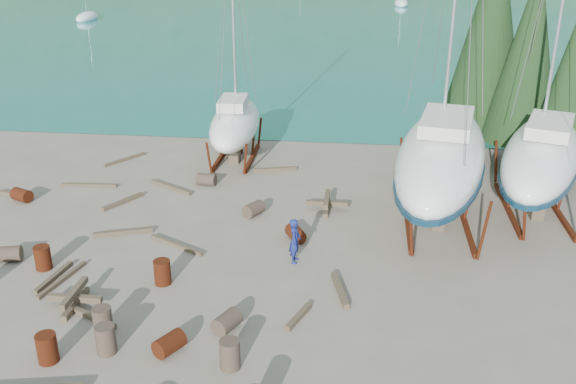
# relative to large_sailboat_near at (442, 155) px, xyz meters

# --- Properties ---
(ground) EXTENTS (600.00, 600.00, 0.00)m
(ground) POSITION_rel_large_sailboat_near_xyz_m (-8.06, -5.28, -2.91)
(ground) COLOR #6C6755
(ground) RESTS_ON ground
(cypress_near_right) EXTENTS (3.60, 3.60, 10.00)m
(cypress_near_right) POSITION_rel_large_sailboat_near_xyz_m (4.44, 6.72, 2.88)
(cypress_near_right) COLOR black
(cypress_near_right) RESTS_ON ground
(cypress_mid_right) EXTENTS (3.06, 3.06, 8.50)m
(cypress_mid_right) POSITION_rel_large_sailboat_near_xyz_m (5.94, 4.72, 2.01)
(cypress_mid_right) COLOR black
(cypress_mid_right) RESTS_ON ground
(cypress_back_left) EXTENTS (4.14, 4.14, 11.50)m
(cypress_back_left) POSITION_rel_large_sailboat_near_xyz_m (2.94, 8.72, 3.75)
(cypress_back_left) COLOR black
(cypress_back_left) RESTS_ON ground
(moored_boat_left) EXTENTS (2.00, 5.00, 6.05)m
(moored_boat_left) POSITION_rel_large_sailboat_near_xyz_m (-38.06, 54.72, -2.52)
(moored_boat_left) COLOR white
(moored_boat_left) RESTS_ON ground
(moored_boat_mid) EXTENTS (2.00, 5.00, 6.05)m
(moored_boat_mid) POSITION_rel_large_sailboat_near_xyz_m (1.94, 74.72, -2.52)
(moored_boat_mid) COLOR white
(moored_boat_mid) RESTS_ON ground
(large_sailboat_near) EXTENTS (5.43, 11.90, 18.08)m
(large_sailboat_near) POSITION_rel_large_sailboat_near_xyz_m (0.00, 0.00, 0.00)
(large_sailboat_near) COLOR white
(large_sailboat_near) RESTS_ON ground
(large_sailboat_far) EXTENTS (6.06, 10.46, 15.91)m
(large_sailboat_far) POSITION_rel_large_sailboat_near_xyz_m (4.22, 1.37, -0.31)
(large_sailboat_far) COLOR white
(large_sailboat_far) RESTS_ON ground
(small_sailboat_shore) EXTENTS (2.70, 7.59, 11.97)m
(small_sailboat_shore) POSITION_rel_large_sailboat_near_xyz_m (-9.65, 6.42, -0.94)
(small_sailboat_shore) COLOR white
(small_sailboat_shore) RESTS_ON ground
(worker) EXTENTS (0.42, 0.63, 1.71)m
(worker) POSITION_rel_large_sailboat_near_xyz_m (-5.44, -4.07, -2.06)
(worker) COLOR navy
(worker) RESTS_ON ground
(drum_1) EXTENTS (0.91, 1.05, 0.58)m
(drum_1) POSITION_rel_large_sailboat_near_xyz_m (-7.03, -8.56, -2.62)
(drum_1) COLOR #2D2823
(drum_1) RESTS_ON ground
(drum_2) EXTENTS (1.04, 0.88, 0.58)m
(drum_2) POSITION_rel_large_sailboat_near_xyz_m (-18.08, -0.01, -2.62)
(drum_2) COLOR #57190E
(drum_2) RESTS_ON ground
(drum_4) EXTENTS (1.03, 0.86, 0.58)m
(drum_4) POSITION_rel_large_sailboat_near_xyz_m (-9.93, 7.27, -2.62)
(drum_4) COLOR #57190E
(drum_4) RESTS_ON ground
(drum_5) EXTENTS (0.58, 0.58, 0.88)m
(drum_5) POSITION_rel_large_sailboat_near_xyz_m (-10.26, -10.04, -2.47)
(drum_5) COLOR #2D2823
(drum_5) RESTS_ON ground
(drum_6) EXTENTS (0.92, 1.05, 0.58)m
(drum_6) POSITION_rel_large_sailboat_near_xyz_m (-5.59, -2.38, -2.62)
(drum_6) COLOR #57190E
(drum_6) RESTS_ON ground
(drum_8) EXTENTS (0.58, 0.58, 0.88)m
(drum_8) POSITION_rel_large_sailboat_near_xyz_m (-14.31, -5.64, -2.47)
(drum_8) COLOR #57190E
(drum_8) RESTS_ON ground
(drum_9) EXTENTS (0.94, 0.68, 0.58)m
(drum_9) POSITION_rel_large_sailboat_near_xyz_m (-10.36, 2.78, -2.62)
(drum_9) COLOR #2D2823
(drum_9) RESTS_ON ground
(drum_10) EXTENTS (0.58, 0.58, 0.88)m
(drum_10) POSITION_rel_large_sailboat_near_xyz_m (-11.74, -10.63, -2.47)
(drum_10) COLOR #57190E
(drum_10) RESTS_ON ground
(drum_11) EXTENTS (0.96, 1.05, 0.58)m
(drum_11) POSITION_rel_large_sailboat_near_xyz_m (-7.59, -0.31, -2.62)
(drum_11) COLOR #2D2823
(drum_11) RESTS_ON ground
(drum_12) EXTENTS (0.95, 1.05, 0.58)m
(drum_12) POSITION_rel_large_sailboat_near_xyz_m (-8.46, -9.83, -2.62)
(drum_12) COLOR #57190E
(drum_12) RESTS_ON ground
(drum_14) EXTENTS (0.58, 0.58, 0.88)m
(drum_14) POSITION_rel_large_sailboat_near_xyz_m (-9.78, -6.14, -2.47)
(drum_14) COLOR #57190E
(drum_14) RESTS_ON ground
(drum_15) EXTENTS (1.00, 0.78, 0.58)m
(drum_15) POSITION_rel_large_sailboat_near_xyz_m (-15.83, -5.26, -2.62)
(drum_15) COLOR #2D2823
(drum_15) RESTS_ON ground
(drum_16) EXTENTS (0.58, 0.58, 0.88)m
(drum_16) POSITION_rel_large_sailboat_near_xyz_m (-10.70, -9.16, -2.47)
(drum_16) COLOR #2D2823
(drum_16) RESTS_ON ground
(drum_17) EXTENTS (0.58, 0.58, 0.88)m
(drum_17) POSITION_rel_large_sailboat_near_xyz_m (-6.58, -10.31, -2.47)
(drum_17) COLOR #2D2823
(drum_17) RESTS_ON ground
(timber_0) EXTENTS (1.52, 2.19, 0.14)m
(timber_0) POSITION_rel_large_sailboat_near_xyz_m (-15.38, 5.57, -2.84)
(timber_0) COLOR brown
(timber_0) RESTS_ON ground
(timber_1) EXTENTS (0.70, 2.10, 0.19)m
(timber_1) POSITION_rel_large_sailboat_near_xyz_m (-3.71, -6.02, -2.81)
(timber_1) COLOR brown
(timber_1) RESTS_ON ground
(timber_2) EXTENTS (2.03, 0.70, 0.19)m
(timber_2) POSITION_rel_large_sailboat_near_xyz_m (-18.72, 0.44, -2.82)
(timber_2) COLOR brown
(timber_2) RESTS_ON ground
(timber_3) EXTENTS (0.71, 2.52, 0.15)m
(timber_3) POSITION_rel_large_sailboat_near_xyz_m (-13.29, -6.43, -2.84)
(timber_3) COLOR brown
(timber_3) RESTS_ON ground
(timber_4) EXTENTS (1.28, 1.97, 0.17)m
(timber_4) POSITION_rel_large_sailboat_near_xyz_m (-13.55, 0.27, -2.83)
(timber_4) COLOR brown
(timber_4) RESTS_ON ground
(timber_5) EXTENTS (2.15, 1.18, 0.16)m
(timber_5) POSITION_rel_large_sailboat_near_xyz_m (-11.48, -8.44, -2.83)
(timber_5) COLOR brown
(timber_5) RESTS_ON ground
(timber_6) EXTENTS (2.13, 0.74, 0.19)m
(timber_6) POSITION_rel_large_sailboat_near_xyz_m (-7.40, 4.96, -2.82)
(timber_6) COLOR brown
(timber_6) RESTS_ON ground
(timber_7) EXTENTS (0.72, 1.47, 0.17)m
(timber_7) POSITION_rel_large_sailboat_near_xyz_m (-4.93, -7.73, -2.82)
(timber_7) COLOR brown
(timber_7) RESTS_ON ground
(timber_8) EXTENTS (2.24, 0.94, 0.19)m
(timber_8) POSITION_rel_large_sailboat_near_xyz_m (-12.46, -2.69, -2.82)
(timber_8) COLOR brown
(timber_8) RESTS_ON ground
(timber_10) EXTENTS (2.30, 1.46, 0.16)m
(timber_10) POSITION_rel_large_sailboat_near_xyz_m (-11.91, 2.14, -2.83)
(timber_10) COLOR brown
(timber_10) RESTS_ON ground
(timber_11) EXTENTS (2.38, 1.40, 0.15)m
(timber_11) POSITION_rel_large_sailboat_near_xyz_m (-10.06, -3.47, -2.83)
(timber_11) COLOR brown
(timber_11) RESTS_ON ground
(timber_12) EXTENTS (0.48, 2.12, 0.17)m
(timber_12) POSITION_rel_large_sailboat_near_xyz_m (-13.64, -6.33, -2.83)
(timber_12) COLOR brown
(timber_12) RESTS_ON ground
(timber_15) EXTENTS (2.63, 0.31, 0.15)m
(timber_15) POSITION_rel_large_sailboat_near_xyz_m (-15.81, 1.96, -2.84)
(timber_15) COLOR brown
(timber_15) RESTS_ON ground
(timber_pile_fore) EXTENTS (1.80, 1.80, 0.60)m
(timber_pile_fore) POSITION_rel_large_sailboat_near_xyz_m (-12.17, -7.85, -2.61)
(timber_pile_fore) COLOR brown
(timber_pile_fore) RESTS_ON ground
(timber_pile_aft) EXTENTS (1.80, 1.80, 0.60)m
(timber_pile_aft) POSITION_rel_large_sailboat_near_xyz_m (-4.56, 0.64, -2.61)
(timber_pile_aft) COLOR brown
(timber_pile_aft) RESTS_ON ground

